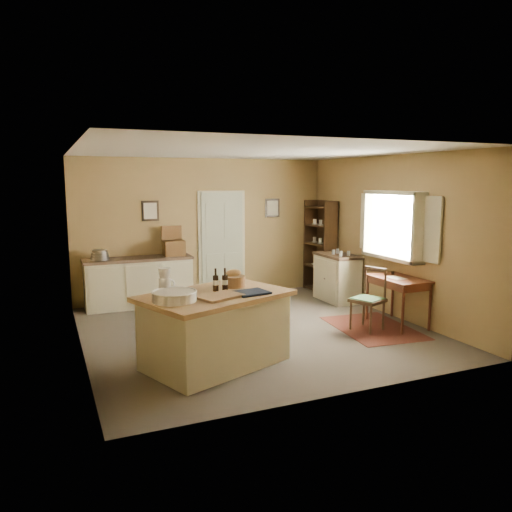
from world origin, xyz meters
The scene contains 16 objects.
ground centered at (0.00, 0.00, 0.00)m, with size 5.00×5.00×0.00m, color #51473E.
wall_back centered at (0.00, 2.50, 1.35)m, with size 5.00×0.10×2.70m, color olive.
wall_front centered at (0.00, -2.50, 1.35)m, with size 5.00×0.10×2.70m, color olive.
wall_left centered at (-2.50, 0.00, 1.35)m, with size 0.10×5.00×2.70m, color olive.
wall_right centered at (2.50, 0.00, 1.35)m, with size 0.10×5.00×2.70m, color olive.
ceiling centered at (0.00, 0.00, 2.70)m, with size 5.00×5.00×0.00m, color silver.
door centered at (0.35, 2.47, 1.05)m, with size 0.97×0.06×2.11m, color #ABB195.
framed_prints centered at (0.20, 2.48, 1.72)m, with size 2.82×0.02×0.38m.
window centered at (2.42, -0.20, 1.55)m, with size 0.25×1.99×1.12m.
work_island centered at (-1.01, -1.12, 0.48)m, with size 2.05×1.69×1.20m.
sideboard centered at (-1.34, 2.20, 0.48)m, with size 1.93×0.55×1.18m.
rug centered at (1.75, -0.61, 0.00)m, with size 1.10×1.60×0.01m, color #4E1D13.
writing_desk centered at (2.20, -0.61, 0.67)m, with size 0.59×0.97×0.82m.
desk_chair centered at (1.60, -0.65, 0.47)m, with size 0.44×0.44×0.94m, color #301F12, non-canonical shape.
right_cabinet centered at (2.20, 1.16, 0.46)m, with size 0.54×0.96×0.99m.
shelving_unit centered at (2.35, 1.99, 0.94)m, with size 0.32×0.84×1.88m.
Camera 1 is at (-2.89, -6.81, 2.28)m, focal length 35.00 mm.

